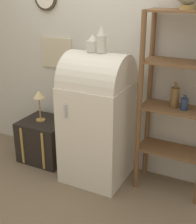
% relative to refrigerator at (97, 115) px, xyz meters
% --- Properties ---
extents(ground_plane, '(12.00, 12.00, 0.00)m').
position_rel_refrigerator_xyz_m(ground_plane, '(0.00, -0.22, -0.74)').
color(ground_plane, '#7A664C').
extents(wall_back, '(7.00, 0.09, 2.70)m').
position_rel_refrigerator_xyz_m(wall_back, '(-0.00, 0.35, 0.61)').
color(wall_back, beige).
rests_on(wall_back, ground_plane).
extents(refrigerator, '(0.66, 0.69, 1.41)m').
position_rel_refrigerator_xyz_m(refrigerator, '(0.00, 0.00, 0.00)').
color(refrigerator, silver).
rests_on(refrigerator, ground_plane).
extents(suitcase_trunk, '(0.55, 0.51, 0.51)m').
position_rel_refrigerator_xyz_m(suitcase_trunk, '(-0.75, 0.04, -0.48)').
color(suitcase_trunk, black).
rests_on(suitcase_trunk, ground_plane).
extents(shelf_unit, '(0.69, 0.35, 1.83)m').
position_rel_refrigerator_xyz_m(shelf_unit, '(0.79, 0.14, 0.30)').
color(shelf_unit, brown).
rests_on(shelf_unit, ground_plane).
extents(vase_left, '(0.12, 0.12, 0.17)m').
position_rel_refrigerator_xyz_m(vase_left, '(-0.05, -0.00, 0.75)').
color(vase_left, beige).
rests_on(vase_left, refrigerator).
extents(vase_center, '(0.10, 0.10, 0.26)m').
position_rel_refrigerator_xyz_m(vase_center, '(0.05, -0.01, 0.80)').
color(vase_center, beige).
rests_on(vase_center, refrigerator).
extents(desk_lamp, '(0.14, 0.14, 0.38)m').
position_rel_refrigerator_xyz_m(desk_lamp, '(-0.79, 0.03, 0.07)').
color(desk_lamp, '#AD8942').
rests_on(desk_lamp, suitcase_trunk).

